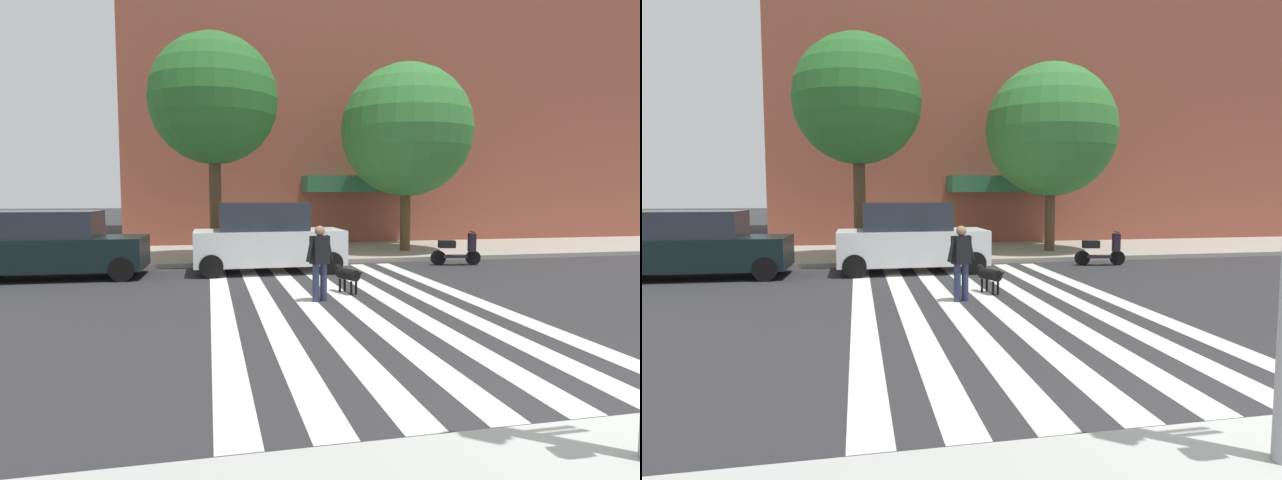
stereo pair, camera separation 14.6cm
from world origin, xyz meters
The scene contains 11 objects.
ground_plane centered at (0.00, 6.20, 0.00)m, with size 160.00×160.00×0.00m, color #2B2B2D.
sidewalk_far centered at (0.00, 15.40, 0.07)m, with size 80.00×6.00×0.15m, color #9F978A.
crosswalk_stripes centered at (-0.99, 6.20, 0.00)m, with size 5.85×11.80×0.01m.
apartment_block centered at (5.72, 25.22, 12.80)m, with size 26.30×15.04×25.62m.
parked_car_near_curb centered at (-8.15, 11.12, 0.91)m, with size 4.89×2.10×1.85m.
parked_car_behind_first centered at (-2.23, 11.12, 1.00)m, with size 4.36×1.96×2.07m.
parked_scooter centered at (3.95, 11.28, 0.48)m, with size 1.63×0.59×1.11m.
street_tree_nearest centered at (-3.69, 13.46, 5.38)m, with size 4.24×4.24×7.38m.
street_tree_middle centered at (3.45, 14.51, 4.70)m, with size 4.96×4.96×7.04m.
pedestrian_dog_walker centered at (-1.60, 6.63, 0.93)m, with size 0.68×0.37×1.64m.
dog_on_leash centered at (-0.79, 7.40, 0.44)m, with size 0.52×0.99×0.65m.
Camera 1 is at (-3.92, -4.18, 2.31)m, focal length 29.07 mm.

